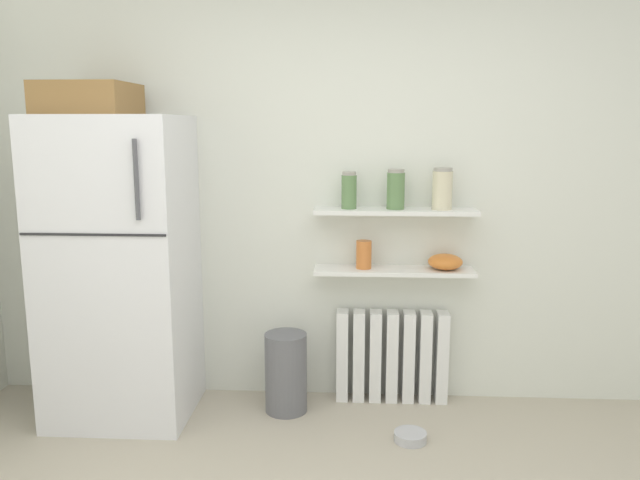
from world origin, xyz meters
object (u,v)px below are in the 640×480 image
Objects in this scene: radiator at (392,356)px; vase at (364,255)px; storage_jar_2 at (442,189)px; storage_jar_1 at (396,189)px; pet_food_bowl at (410,437)px; shelf_bowl at (445,262)px; trash_bin at (286,373)px; refrigerator at (119,263)px; storage_jar_0 at (350,191)px.

vase reaches higher than radiator.
storage_jar_2 is at bearing -6.48° from radiator.
vase is (-0.18, -0.00, -0.38)m from storage_jar_1.
vase reaches higher than pet_food_bowl.
shelf_bowl reaches higher than trash_bin.
vase is (1.38, 0.22, 0.02)m from refrigerator.
radiator is 0.67m from shelf_bowl.
storage_jar_2 is 1.45× the size of vase.
radiator is at bearing 9.06° from refrigerator.
storage_jar_1 is at bearing 7.98° from refrigerator.
vase is at bearing -180.00° from storage_jar_1.
pet_food_bowl is at bearing -62.24° from vase.
refrigerator is at bearing -172.02° from storage_jar_1.
radiator reaches higher than trash_bin.
storage_jar_0 is (1.29, 0.22, 0.39)m from refrigerator.
storage_jar_2 is 1.37× the size of pet_food_bowl.
storage_jar_0 is 0.93× the size of storage_jar_1.
storage_jar_1 is at bearing 0.00° from vase.
storage_jar_0 is 1.39m from pet_food_bowl.
storage_jar_2 is at bearing 0.00° from vase.
refrigerator is 8.84× the size of storage_jar_0.
trash_bin is (0.93, 0.07, -0.66)m from refrigerator.
storage_jar_1 is 1.36m from pet_food_bowl.
trash_bin is at bearing 4.06° from refrigerator.
refrigerator is 7.89× the size of storage_jar_2.
storage_jar_2 is 0.59m from vase.
radiator is 0.66m from vase.
storage_jar_0 is 0.53m from storage_jar_2.
vase is 0.83m from trash_bin.
refrigerator is 10.78× the size of pet_food_bowl.
radiator is 2.93× the size of storage_jar_1.
shelf_bowl is at bearing 0.00° from storage_jar_2.
shelf_bowl is at bearing -5.79° from radiator.
refrigerator is at bearing -173.28° from shelf_bowl.
storage_jar_2 is at bearing 6.83° from refrigerator.
storage_jar_2 is at bearing 68.51° from pet_food_bowl.
refrigerator reaches higher than storage_jar_2.
storage_jar_0 reaches higher than shelf_bowl.
storage_jar_1 is 0.96× the size of storage_jar_2.
storage_jar_0 is 1.30× the size of vase.
pet_food_bowl is at bearing -111.49° from storage_jar_2.
storage_jar_1 reaches higher than shelf_bowl.
refrigerator is at bearing 170.90° from pet_food_bowl.
radiator is at bearing 6.48° from storage_jar_0.
shelf_bowl is at bearing -0.00° from storage_jar_1.
trash_bin is (-0.89, -0.15, -1.07)m from storage_jar_2.
pet_food_bowl is (0.70, -0.33, -0.21)m from trash_bin.
refrigerator is 11.45× the size of vase.
vase is 0.35× the size of trash_bin.
vase is at bearing 0.00° from storage_jar_0.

